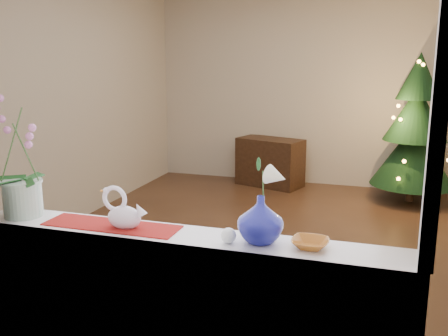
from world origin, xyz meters
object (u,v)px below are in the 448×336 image
at_px(paperweight, 229,236).
at_px(side_table, 270,162).
at_px(amber_dish, 310,244).
at_px(orchid_pot, 19,157).
at_px(xmas_tree, 415,129).
at_px(swan, 124,209).
at_px(blue_vase, 260,216).

xyz_separation_m(paperweight, side_table, (-0.82, 4.61, -0.63)).
bearing_deg(side_table, amber_dish, -57.12).
xyz_separation_m(orchid_pot, xmas_tree, (2.18, 4.31, -0.33)).
relative_size(swan, side_table, 0.27).
height_order(blue_vase, paperweight, blue_vase).
relative_size(paperweight, amber_dish, 0.51).
height_order(swan, side_table, swan).
height_order(orchid_pot, blue_vase, orchid_pot).
height_order(swan, amber_dish, swan).
distance_m(orchid_pot, paperweight, 1.20).
relative_size(paperweight, xmas_tree, 0.04).
bearing_deg(amber_dish, side_table, 104.51).
relative_size(orchid_pot, blue_vase, 2.55).
relative_size(swan, blue_vase, 0.94).
relative_size(blue_vase, xmas_tree, 0.14).
bearing_deg(side_table, blue_vase, -59.83).
xyz_separation_m(swan, side_table, (-0.27, 4.57, -0.69)).
bearing_deg(swan, xmas_tree, 79.78).
bearing_deg(blue_vase, xmas_tree, 78.38).
relative_size(blue_vase, amber_dish, 1.78).
relative_size(amber_dish, side_table, 0.16).
bearing_deg(paperweight, side_table, 100.05).
bearing_deg(swan, amber_dish, 10.70).
bearing_deg(side_table, orchid_pot, -75.96).
xyz_separation_m(swan, paperweight, (0.55, -0.04, -0.06)).
xyz_separation_m(amber_dish, side_table, (-1.18, 4.55, -0.61)).
bearing_deg(blue_vase, orchid_pot, -179.86).
distance_m(swan, blue_vase, 0.68).
distance_m(orchid_pot, xmas_tree, 4.85).
xyz_separation_m(amber_dish, xmas_tree, (0.66, 4.31, -0.03)).
distance_m(swan, paperweight, 0.55).
relative_size(xmas_tree, side_table, 2.06).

